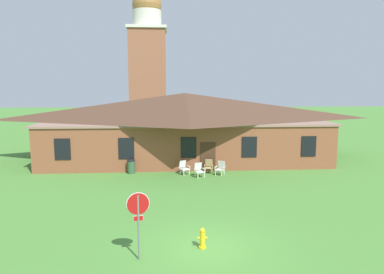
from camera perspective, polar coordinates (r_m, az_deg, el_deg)
name	(u,v)px	position (r m, az deg, el deg)	size (l,w,h in m)	color
ground_plane	(208,248)	(13.84, 2.61, -17.65)	(200.00, 200.00, 0.00)	#477F33
brick_building	(185,125)	(29.86, -1.14, 1.93)	(22.99, 10.40, 5.59)	brown
dome_tower	(148,66)	(48.64, -7.21, 11.49)	(5.18, 5.18, 19.70)	#93563D
stop_sign	(138,213)	(12.48, -8.76, -12.09)	(0.79, 0.20, 2.44)	slate
lawn_chair_by_porch	(184,167)	(24.51, -1.34, -4.97)	(0.83, 0.86, 0.96)	white
lawn_chair_near_door	(199,170)	(23.79, 1.15, -5.36)	(0.75, 0.80, 0.96)	silver
lawn_chair_left_end	(209,166)	(24.93, 2.75, -4.75)	(0.71, 0.75, 0.96)	tan
lawn_chair_middle	(221,168)	(24.45, 4.68, -5.02)	(0.84, 0.86, 0.96)	silver
fire_hydrant	(202,239)	(13.68, 1.71, -16.24)	(0.36, 0.28, 0.79)	gold
trash_bin	(131,167)	(25.11, -9.89, -4.78)	(0.56, 0.56, 0.98)	#335638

